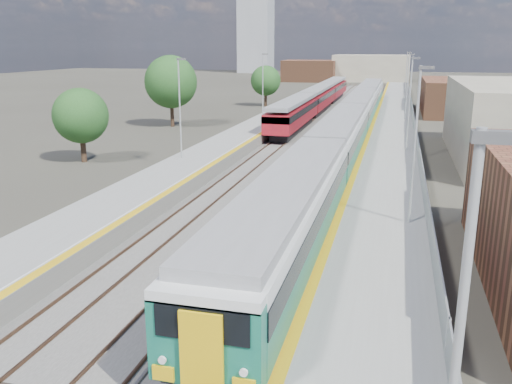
% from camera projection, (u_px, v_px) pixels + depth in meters
% --- Properties ---
extents(ground, '(320.00, 320.00, 0.00)m').
position_uv_depth(ground, '(337.00, 142.00, 54.50)').
color(ground, '#47443A').
rests_on(ground, ground).
extents(ballast_bed, '(10.50, 155.00, 0.06)m').
position_uv_depth(ballast_bed, '(318.00, 137.00, 57.37)').
color(ballast_bed, '#565451').
rests_on(ballast_bed, ground).
extents(tracks, '(8.96, 160.00, 0.17)m').
position_uv_depth(tracks, '(326.00, 134.00, 58.77)').
color(tracks, '#4C3323').
rests_on(tracks, ground).
extents(platform_right, '(4.70, 155.00, 8.52)m').
position_uv_depth(platform_right, '(392.00, 135.00, 55.40)').
color(platform_right, slate).
rests_on(platform_right, ground).
extents(platform_left, '(4.30, 155.00, 8.52)m').
position_uv_depth(platform_left, '(256.00, 130.00, 58.89)').
color(platform_left, slate).
rests_on(platform_left, ground).
extents(buildings, '(72.00, 185.50, 40.00)m').
position_uv_depth(buildings, '(307.00, 40.00, 138.87)').
color(buildings, brown).
rests_on(buildings, ground).
extents(green_train, '(3.04, 84.43, 3.34)m').
position_uv_depth(green_train, '(352.00, 121.00, 52.54)').
color(green_train, black).
rests_on(green_train, ground).
extents(red_train, '(2.78, 56.47, 3.51)m').
position_uv_depth(red_train, '(318.00, 98.00, 77.95)').
color(red_train, black).
rests_on(red_train, ground).
extents(tree_a, '(4.51, 4.51, 6.11)m').
position_uv_depth(tree_a, '(81.00, 116.00, 44.16)').
color(tree_a, '#382619').
rests_on(tree_a, ground).
extents(tree_b, '(6.16, 6.16, 8.35)m').
position_uv_depth(tree_b, '(171.00, 82.00, 63.60)').
color(tree_b, '#382619').
rests_on(tree_b, ground).
extents(tree_c, '(4.72, 4.72, 6.40)m').
position_uv_depth(tree_c, '(266.00, 81.00, 85.66)').
color(tree_c, '#382619').
rests_on(tree_c, ground).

